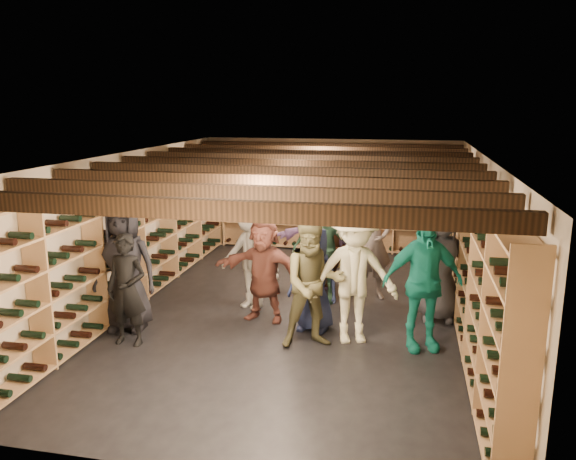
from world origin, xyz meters
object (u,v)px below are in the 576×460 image
(crate_stack_left, at_px, (318,260))
(person_2, at_px, (313,284))
(crate_loose, at_px, (330,260))
(person_5, at_px, (264,269))
(person_6, at_px, (314,279))
(person_8, at_px, (342,249))
(person_9, at_px, (251,255))
(person_10, at_px, (323,251))
(person_11, at_px, (315,242))
(person_12, at_px, (441,264))
(crate_stack_right, at_px, (315,272))
(person_7, at_px, (373,243))
(person_0, at_px, (125,267))
(person_1, at_px, (127,290))
(person_4, at_px, (423,282))
(person_3, at_px, (354,276))

(crate_stack_left, xyz_separation_m, person_2, (0.36, -2.64, 0.44))
(crate_loose, xyz_separation_m, person_5, (-0.56, -3.07, 0.69))
(person_5, distance_m, person_6, 0.81)
(person_8, bearing_deg, person_9, -133.58)
(person_5, height_order, person_10, person_10)
(person_5, bearing_deg, person_11, 82.80)
(person_12, bearing_deg, person_10, 165.78)
(crate_stack_right, distance_m, person_7, 1.29)
(person_0, height_order, person_1, person_0)
(person_7, bearing_deg, person_8, 136.16)
(crate_stack_left, bearing_deg, person_12, -33.30)
(person_7, bearing_deg, crate_loose, 93.72)
(person_0, xyz_separation_m, person_1, (0.27, -0.48, -0.16))
(crate_stack_left, xyz_separation_m, person_4, (1.75, -2.42, 0.48))
(crate_loose, height_order, person_8, person_8)
(person_2, distance_m, person_5, 1.15)
(person_6, distance_m, person_8, 1.70)
(crate_loose, xyz_separation_m, person_0, (-2.39, -3.79, 0.83))
(crate_loose, bearing_deg, person_4, -64.88)
(crate_stack_right, height_order, person_1, person_1)
(person_0, relative_size, person_5, 1.18)
(person_5, relative_size, person_12, 0.90)
(person_5, relative_size, person_9, 0.90)
(person_9, relative_size, person_12, 1.01)
(person_0, bearing_deg, crate_stack_left, 42.36)
(person_11, bearing_deg, person_0, -118.18)
(crate_loose, relative_size, person_10, 0.30)
(person_12, bearing_deg, person_3, -138.79)
(person_9, xyz_separation_m, person_10, (1.05, 0.54, -0.03))
(crate_stack_left, bearing_deg, crate_loose, 87.26)
(crate_loose, bearing_deg, person_3, -77.31)
(person_7, height_order, person_12, person_7)
(person_9, bearing_deg, crate_stack_left, 83.71)
(person_3, distance_m, person_7, 1.79)
(crate_stack_left, bearing_deg, person_9, -119.98)
(person_4, distance_m, person_11, 2.86)
(person_2, bearing_deg, person_5, 117.53)
(person_7, relative_size, person_8, 1.23)
(person_4, bearing_deg, person_9, 140.27)
(person_1, bearing_deg, crate_loose, 65.11)
(person_7, distance_m, person_11, 1.11)
(person_5, height_order, person_11, person_11)
(person_1, distance_m, person_5, 1.97)
(person_6, height_order, person_7, person_7)
(person_11, bearing_deg, person_10, -56.52)
(crate_stack_left, relative_size, person_11, 0.53)
(crate_loose, distance_m, person_11, 1.54)
(person_12, bearing_deg, crate_stack_left, 145.98)
(person_6, relative_size, person_12, 0.87)
(person_2, height_order, person_7, person_7)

